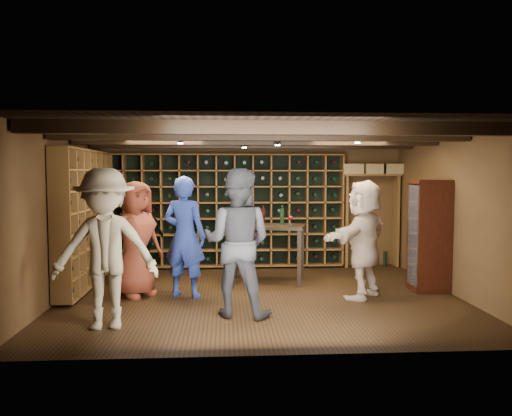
{
  "coord_description": "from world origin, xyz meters",
  "views": [
    {
      "loc": [
        -0.54,
        -7.52,
        1.89
      ],
      "look_at": [
        -0.06,
        0.2,
        1.34
      ],
      "focal_mm": 35.0,
      "sensor_mm": 36.0,
      "label": 1
    }
  ],
  "objects": [
    {
      "name": "man_blue_shirt",
      "position": [
        -1.15,
        0.06,
        0.92
      ],
      "size": [
        0.78,
        0.65,
        1.84
      ],
      "primitive_type": "imported",
      "rotation": [
        0.0,
        0.0,
        2.78
      ],
      "color": "navy",
      "rests_on": "ground"
    },
    {
      "name": "wine_rack_back",
      "position": [
        -0.52,
        2.33,
        1.15
      ],
      "size": [
        4.65,
        0.3,
        2.2
      ],
      "color": "brown",
      "rests_on": "ground"
    },
    {
      "name": "ground",
      "position": [
        0.0,
        0.0,
        0.0
      ],
      "size": [
        6.0,
        6.0,
        0.0
      ],
      "primitive_type": "plane",
      "color": "black",
      "rests_on": "ground"
    },
    {
      "name": "wine_rack_left",
      "position": [
        -2.83,
        0.82,
        1.15
      ],
      "size": [
        0.3,
        2.65,
        2.2
      ],
      "color": "brown",
      "rests_on": "ground"
    },
    {
      "name": "guest_khaki",
      "position": [
        -1.99,
        -1.45,
        0.97
      ],
      "size": [
        1.32,
        0.83,
        1.95
      ],
      "primitive_type": "imported",
      "rotation": [
        0.0,
        0.0,
        0.09
      ],
      "color": "gray",
      "rests_on": "ground"
    },
    {
      "name": "man_grey_suit",
      "position": [
        -0.38,
        -1.0,
        0.97
      ],
      "size": [
        1.13,
        0.99,
        1.95
      ],
      "primitive_type": "imported",
      "rotation": [
        0.0,
        0.0,
        2.83
      ],
      "color": "black",
      "rests_on": "ground"
    },
    {
      "name": "crate_shelf",
      "position": [
        2.41,
        2.32,
        1.57
      ],
      "size": [
        1.2,
        0.32,
        2.07
      ],
      "color": "brown",
      "rests_on": "ground"
    },
    {
      "name": "room_shell",
      "position": [
        0.0,
        0.05,
        2.42
      ],
      "size": [
        6.0,
        6.0,
        6.0
      ],
      "color": "#52371C",
      "rests_on": "ground"
    },
    {
      "name": "guest_beige",
      "position": [
        1.56,
        -0.15,
        0.89
      ],
      "size": [
        1.49,
        1.59,
        1.79
      ],
      "primitive_type": "imported",
      "rotation": [
        0.0,
        0.0,
        3.99
      ],
      "color": "tan",
      "rests_on": "ground"
    },
    {
      "name": "display_cabinet",
      "position": [
        2.71,
        0.2,
        0.86
      ],
      "size": [
        0.55,
        0.5,
        1.75
      ],
      "color": "black",
      "rests_on": "ground"
    },
    {
      "name": "guest_woman_black",
      "position": [
        -1.97,
        1.02,
        0.78
      ],
      "size": [
        0.91,
        0.92,
        1.56
      ],
      "primitive_type": "imported",
      "rotation": [
        0.0,
        0.0,
        3.94
      ],
      "color": "black",
      "rests_on": "ground"
    },
    {
      "name": "tasting_table",
      "position": [
        0.16,
        0.98,
        0.87
      ],
      "size": [
        1.44,
        0.96,
        1.28
      ],
      "rotation": [
        0.0,
        0.0,
        -0.24
      ],
      "color": "black",
      "rests_on": "ground"
    },
    {
      "name": "guest_red_floral",
      "position": [
        -1.89,
        0.11,
        0.88
      ],
      "size": [
        0.99,
        1.02,
        1.77
      ],
      "primitive_type": "imported",
      "rotation": [
        0.0,
        0.0,
        0.87
      ],
      "color": "maroon",
      "rests_on": "ground"
    }
  ]
}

